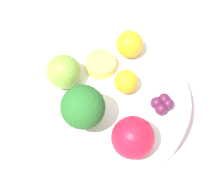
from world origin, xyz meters
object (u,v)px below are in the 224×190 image
orange_front (126,82)px  grape_cluster (162,104)px  small_cup (101,64)px  apple_green (63,72)px  broccoli (83,108)px  apple_red (133,138)px  bowl (112,104)px  orange_back (127,43)px

orange_front → grape_cluster: bearing=76.3°
orange_front → grape_cluster: (0.02, 0.06, -0.01)m
small_cup → orange_front: bearing=63.9°
small_cup → apple_green: bearing=-47.7°
apple_green → orange_front: apple_green is taller
broccoli → apple_red: size_ratio=1.32×
bowl → orange_back: orange_back is taller
bowl → small_cup: size_ratio=5.06×
orange_back → apple_red: bearing=19.3°
apple_red → orange_back: 0.17m
orange_front → orange_back: 0.07m
broccoli → orange_back: bearing=171.1°
bowl → small_cup: bearing=-144.4°
broccoli → bowl: bearing=153.1°
broccoli → grape_cluster: (-0.06, 0.10, -0.04)m
orange_front → small_cup: bearing=-116.1°
grape_cluster → small_cup: (-0.04, -0.11, -0.00)m
apple_red → orange_front: size_ratio=1.64×
orange_back → apple_green: bearing=-42.3°
apple_green → orange_back: bearing=137.7°
bowl → orange_back: 0.10m
broccoli → apple_red: bearing=79.4°
broccoli → small_cup: 0.11m
apple_red → small_cup: 0.14m
orange_front → grape_cluster: orange_front is taller
apple_green → small_cup: size_ratio=1.10×
apple_red → orange_back: bearing=-160.7°
apple_red → broccoli: bearing=-100.6°
small_cup → orange_back: bearing=144.0°
grape_cluster → orange_front: bearing=-103.7°
apple_red → small_cup: bearing=-143.0°
apple_red → apple_green: apple_red is taller
small_cup → apple_red: bearing=37.0°
orange_back → small_cup: bearing=-36.0°
bowl → apple_red: size_ratio=4.02×
grape_cluster → small_cup: 0.12m
apple_green → small_cup: apple_green is taller
orange_front → broccoli: bearing=-28.2°
apple_red → orange_front: 0.10m
orange_back → broccoli: bearing=-8.9°
apple_green → orange_front: (-0.02, 0.09, -0.01)m
grape_cluster → small_cup: size_ratio=0.75×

